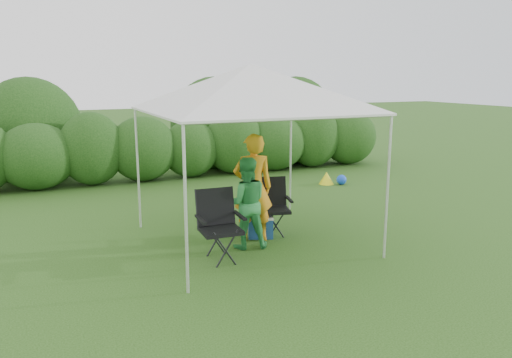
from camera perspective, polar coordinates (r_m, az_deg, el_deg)
name	(u,v)px	position (r m, az deg, el deg)	size (l,w,h in m)	color
ground	(264,251)	(7.78, 0.90, -8.18)	(70.00, 70.00, 0.00)	#325D1D
hedge	(173,147)	(13.17, -9.47, 3.63)	(12.81, 1.53, 1.80)	#254F18
canopy	(251,88)	(7.77, -0.61, 10.36)	(3.10, 3.10, 2.83)	silver
chair_right	(272,202)	(8.50, 1.89, -2.65)	(0.68, 0.64, 0.95)	black
chair_left	(218,220)	(7.31, -4.31, -4.72)	(0.66, 0.60, 1.03)	black
man	(253,188)	(8.02, -0.35, -1.01)	(0.64, 0.42, 1.76)	orange
woman	(246,203)	(7.72, -1.19, -2.75)	(0.70, 0.54, 1.43)	#2E8F43
cooler	(260,227)	(8.35, 0.51, -5.47)	(0.50, 0.44, 0.36)	navy
bottle	(265,210)	(8.25, 1.01, -3.58)	(0.06, 0.06, 0.23)	#592D0C
lawn_toy	(330,178)	(12.51, 8.50, 0.06)	(0.62, 0.51, 0.31)	yellow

